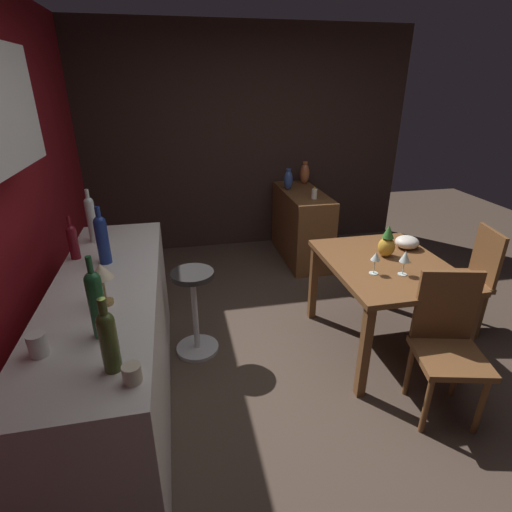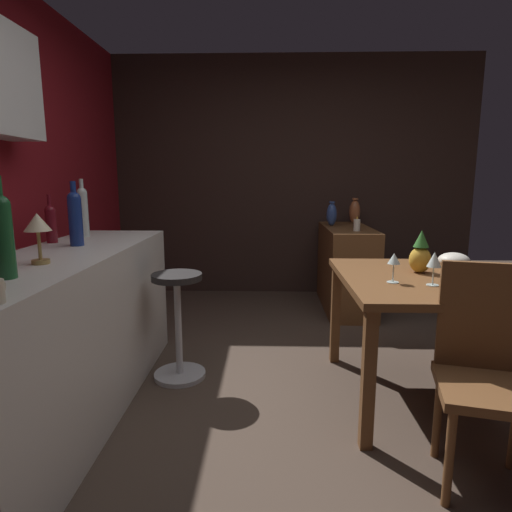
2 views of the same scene
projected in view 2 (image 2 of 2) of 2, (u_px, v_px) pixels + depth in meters
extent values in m
plane|color=#47382D|center=(329.00, 403.00, 2.48)|extent=(9.00, 9.00, 0.00)
cube|color=#33231E|center=(274.00, 178.00, 4.77)|extent=(0.10, 4.40, 2.60)
cube|color=brown|center=(418.00, 280.00, 2.43)|extent=(1.10, 0.86, 0.04)
cube|color=brown|center=(368.00, 380.00, 2.01)|extent=(0.06, 0.06, 0.70)
cube|color=brown|center=(335.00, 314.00, 3.00)|extent=(0.06, 0.06, 0.70)
cube|color=brown|center=(445.00, 315.00, 2.97)|extent=(0.06, 0.06, 0.70)
cube|color=silver|center=(64.00, 337.00, 2.29)|extent=(2.10, 0.60, 0.90)
cube|color=brown|center=(346.00, 268.00, 4.25)|extent=(1.10, 0.44, 0.82)
cube|color=brown|center=(490.00, 390.00, 1.74)|extent=(0.48, 0.48, 0.04)
cube|color=brown|center=(484.00, 318.00, 1.87)|extent=(0.12, 0.38, 0.50)
cylinder|color=brown|center=(449.00, 458.00, 1.67)|extent=(0.04, 0.04, 0.42)
cylinder|color=brown|center=(438.00, 415.00, 1.97)|extent=(0.04, 0.04, 0.42)
cylinder|color=brown|center=(511.00, 366.00, 2.48)|extent=(0.04, 0.04, 0.43)
cylinder|color=brown|center=(495.00, 345.00, 2.78)|extent=(0.04, 0.04, 0.43)
cylinder|color=#262323|center=(177.00, 277.00, 2.69)|extent=(0.32, 0.32, 0.04)
cylinder|color=silver|center=(178.00, 328.00, 2.75)|extent=(0.04, 0.04, 0.66)
cylinder|color=silver|center=(180.00, 375.00, 2.81)|extent=(0.34, 0.34, 0.03)
cylinder|color=silver|center=(393.00, 282.00, 2.28)|extent=(0.06, 0.06, 0.00)
cylinder|color=silver|center=(393.00, 273.00, 2.27)|extent=(0.01, 0.01, 0.10)
cone|color=silver|center=(394.00, 259.00, 2.26)|extent=(0.07, 0.07, 0.06)
cylinder|color=silver|center=(432.00, 285.00, 2.22)|extent=(0.06, 0.06, 0.00)
cylinder|color=silver|center=(433.00, 276.00, 2.21)|extent=(0.01, 0.01, 0.10)
cone|color=silver|center=(434.00, 259.00, 2.20)|extent=(0.07, 0.07, 0.08)
ellipsoid|color=gold|center=(420.00, 260.00, 2.52)|extent=(0.13, 0.13, 0.15)
cone|color=#2D6B28|center=(422.00, 239.00, 2.50)|extent=(0.09, 0.09, 0.10)
ellipsoid|color=beige|center=(454.00, 261.00, 2.63)|extent=(0.19, 0.19, 0.10)
cylinder|color=maroon|center=(51.00, 227.00, 2.61)|extent=(0.06, 0.06, 0.20)
sphere|color=maroon|center=(50.00, 211.00, 2.59)|extent=(0.06, 0.06, 0.06)
cylinder|color=maroon|center=(49.00, 201.00, 2.58)|extent=(0.02, 0.02, 0.08)
cylinder|color=navy|center=(76.00, 222.00, 2.49)|extent=(0.08, 0.08, 0.28)
sphere|color=navy|center=(74.00, 199.00, 2.46)|extent=(0.08, 0.08, 0.08)
cylinder|color=navy|center=(73.00, 188.00, 2.45)|extent=(0.03, 0.03, 0.08)
cylinder|color=silver|center=(83.00, 215.00, 2.89)|extent=(0.07, 0.07, 0.30)
sphere|color=silver|center=(82.00, 193.00, 2.86)|extent=(0.07, 0.07, 0.07)
cylinder|color=silver|center=(81.00, 184.00, 2.85)|extent=(0.03, 0.03, 0.07)
cylinder|color=#1E592D|center=(4.00, 242.00, 1.66)|extent=(0.07, 0.07, 0.29)
sphere|color=#1E592D|center=(0.00, 205.00, 1.63)|extent=(0.07, 0.07, 0.07)
torus|color=beige|center=(1.00, 287.00, 1.39)|extent=(0.05, 0.01, 0.05)
cylinder|color=#A58447|center=(41.00, 262.00, 1.97)|extent=(0.08, 0.08, 0.02)
cylinder|color=#A58447|center=(39.00, 245.00, 1.96)|extent=(0.02, 0.02, 0.13)
cone|color=beige|center=(37.00, 222.00, 1.94)|extent=(0.12, 0.12, 0.08)
cylinder|color=white|center=(357.00, 225.00, 3.87)|extent=(0.06, 0.06, 0.11)
ellipsoid|color=yellow|center=(357.00, 218.00, 3.86)|extent=(0.01, 0.01, 0.03)
ellipsoid|color=#B26038|center=(355.00, 212.00, 4.53)|extent=(0.11, 0.11, 0.25)
cylinder|color=#B26038|center=(355.00, 199.00, 4.50)|extent=(0.06, 0.06, 0.02)
ellipsoid|color=#334C8C|center=(332.00, 215.00, 4.30)|extent=(0.10, 0.10, 0.23)
cylinder|color=#334C8C|center=(332.00, 202.00, 4.27)|extent=(0.06, 0.06, 0.02)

